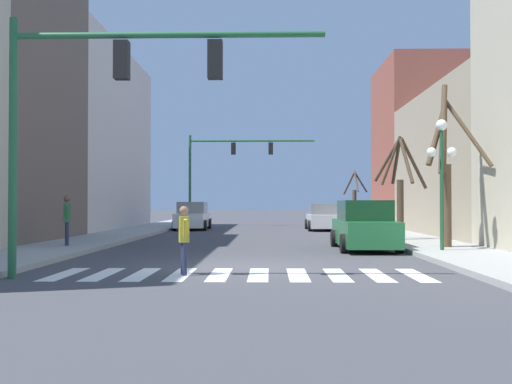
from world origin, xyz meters
name	(u,v)px	position (x,y,z in m)	size (l,w,h in m)	color
ground_plane	(243,267)	(0.00, 0.00, 0.00)	(240.00, 240.00, 0.00)	#424247
sidewalk_right	(501,264)	(6.64, 0.00, 0.07)	(2.92, 90.00, 0.15)	#9E9E99
building_row_left	(5,110)	(-11.10, 10.86, 5.82)	(6.00, 34.42, 12.41)	#BCB299
building_row_right	(505,134)	(11.10, 11.07, 4.70)	(6.00, 34.30, 10.81)	#BCB299
crosswalk_stripes	(239,275)	(0.00, -1.72, 0.00)	(8.55, 2.60, 0.01)	white
traffic_signal_near	(107,88)	(-2.86, -2.52, 4.18)	(6.93, 0.28, 5.73)	#236038
traffic_signal_far	(228,159)	(-2.26, 26.52, 4.76)	(8.86, 0.28, 6.42)	#236038
street_lamp_right_corner	(442,157)	(6.19, 3.70, 3.11)	(0.95, 0.36, 4.17)	#1E4C2D
car_parked_right_far	(192,217)	(-4.05, 21.15, 0.79)	(2.02, 4.38, 1.71)	white
car_driving_away_lane	(364,227)	(4.04, 5.70, 0.81)	(2.03, 4.83, 1.74)	#236B38
car_parked_right_near	(324,218)	(3.99, 20.69, 0.75)	(2.14, 4.81, 1.59)	silver
pedestrian_on_left_sidewalk	(184,234)	(-1.27, -1.78, 0.94)	(0.29, 0.68, 1.58)	#282D47
pedestrian_crossing_street	(67,216)	(-6.45, 5.47, 1.19)	(0.36, 0.74, 1.76)	#282D47
street_tree_right_far	(446,175)	(6.69, 4.97, 2.62)	(2.14, 1.31, 5.58)	brown
street_tree_right_near	(355,199)	(7.16, 30.18, 1.94)	(1.91, 2.42, 3.97)	#473828
street_tree_left_near	(401,185)	(6.10, 9.28, 2.39)	(2.36, 2.44, 4.27)	#473828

